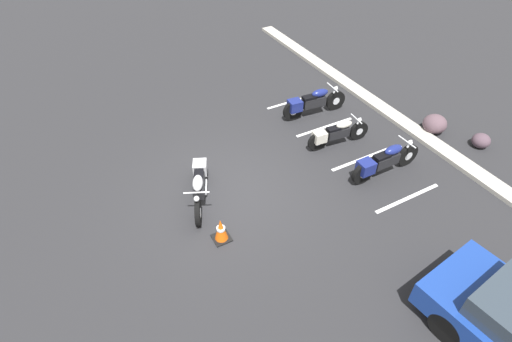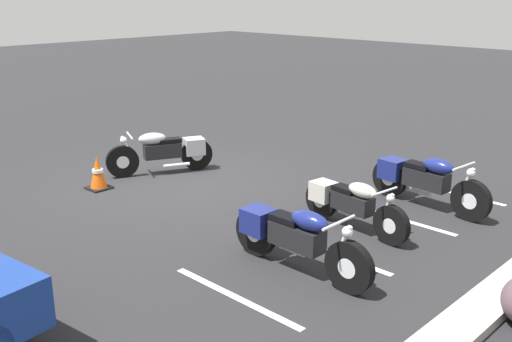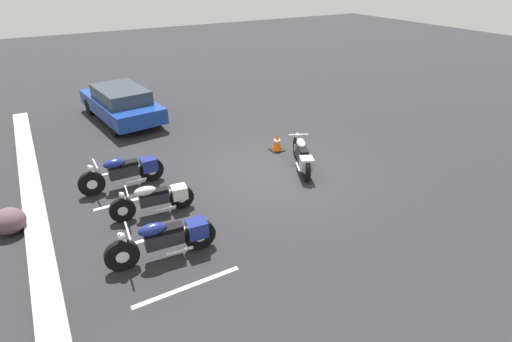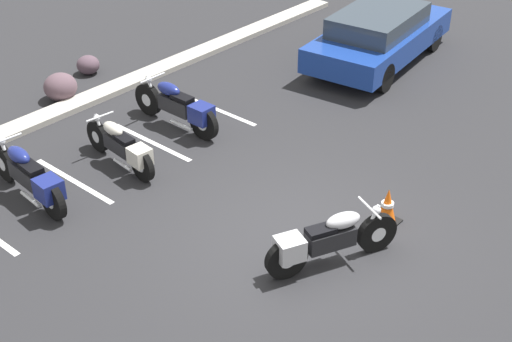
% 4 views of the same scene
% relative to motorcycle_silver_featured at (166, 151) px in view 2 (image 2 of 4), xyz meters
% --- Properties ---
extents(ground, '(60.00, 60.00, 0.00)m').
position_rel_motorcycle_silver_featured_xyz_m(ground, '(0.22, 0.70, -0.45)').
color(ground, '#262628').
extents(motorcycle_silver_featured, '(1.98, 1.05, 0.84)m').
position_rel_motorcycle_silver_featured_xyz_m(motorcycle_silver_featured, '(0.00, 0.00, 0.00)').
color(motorcycle_silver_featured, black).
rests_on(motorcycle_silver_featured, ground).
extents(parked_bike_0, '(0.63, 2.24, 0.88)m').
position_rel_motorcycle_silver_featured_xyz_m(parked_bike_0, '(-1.83, 4.64, 0.02)').
color(parked_bike_0, black).
rests_on(parked_bike_0, ground).
extents(parked_bike_1, '(0.58, 1.99, 0.78)m').
position_rel_motorcycle_silver_featured_xyz_m(parked_bike_1, '(-0.15, 4.34, -0.03)').
color(parked_bike_1, black).
rests_on(parked_bike_1, ground).
extents(parked_bike_2, '(0.63, 2.23, 0.88)m').
position_rel_motorcycle_silver_featured_xyz_m(parked_bike_2, '(1.52, 4.64, 0.02)').
color(parked_bike_2, black).
rests_on(parked_bike_2, ground).
extents(concrete_curb, '(18.00, 0.50, 0.12)m').
position_rel_motorcycle_silver_featured_xyz_m(concrete_curb, '(0.22, 6.93, -0.39)').
color(concrete_curb, '#A8A399').
rests_on(concrete_curb, ground).
extents(traffic_cone, '(0.40, 0.40, 0.63)m').
position_rel_motorcycle_silver_featured_xyz_m(traffic_cone, '(1.49, -0.10, -0.15)').
color(traffic_cone, black).
rests_on(traffic_cone, ground).
extents(stall_line_0, '(0.10, 2.10, 0.00)m').
position_rel_motorcycle_silver_featured_xyz_m(stall_line_0, '(-2.83, 4.64, -0.44)').
color(stall_line_0, white).
rests_on(stall_line_0, ground).
extents(stall_line_1, '(0.10, 2.10, 0.00)m').
position_rel_motorcycle_silver_featured_xyz_m(stall_line_1, '(-1.03, 4.64, -0.44)').
color(stall_line_1, white).
rests_on(stall_line_1, ground).
extents(stall_line_2, '(0.10, 2.10, 0.00)m').
position_rel_motorcycle_silver_featured_xyz_m(stall_line_2, '(0.77, 4.64, -0.44)').
color(stall_line_2, white).
rests_on(stall_line_2, ground).
extents(stall_line_3, '(0.10, 2.10, 0.00)m').
position_rel_motorcycle_silver_featured_xyz_m(stall_line_3, '(2.57, 4.64, -0.44)').
color(stall_line_3, white).
rests_on(stall_line_3, ground).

